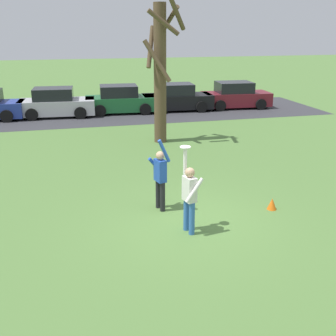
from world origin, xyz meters
TOP-DOWN VIEW (x-y plane):
  - ground_plane at (0.00, 0.00)m, footprint 120.00×120.00m
  - person_catcher at (-0.16, -0.55)m, footprint 0.49×0.58m
  - person_defender at (-0.53, 0.93)m, footprint 0.53×0.62m
  - frisbee_disc at (-0.21, -0.33)m, footprint 0.25×0.25m
  - parked_car_silver at (-3.33, 14.54)m, footprint 4.21×2.25m
  - parked_car_green at (0.30, 14.77)m, footprint 4.21×2.25m
  - parked_car_black at (3.63, 14.69)m, footprint 4.21×2.25m
  - parked_car_maroon at (7.38, 14.65)m, footprint 4.21×2.25m
  - parking_strip at (-1.67, 14.56)m, footprint 27.60×6.40m
  - bare_tree_tall at (1.09, 7.86)m, footprint 1.89×1.84m
  - field_cone_orange at (2.43, 0.18)m, footprint 0.26×0.26m

SIDE VIEW (x-z plane):
  - ground_plane at x=0.00m, z-range 0.00..0.00m
  - parking_strip at x=-1.67m, z-range 0.00..0.01m
  - field_cone_orange at x=2.43m, z-range 0.00..0.32m
  - parked_car_silver at x=-3.33m, z-range -0.07..1.52m
  - parked_car_green at x=0.30m, z-range -0.07..1.52m
  - parked_car_black at x=3.63m, z-range -0.07..1.52m
  - parked_car_maroon at x=7.38m, z-range -0.07..1.52m
  - person_defender at x=-0.53m, z-range -0.04..2.00m
  - person_catcher at x=-0.16m, z-range -0.06..2.02m
  - frisbee_disc at x=-0.21m, z-range 2.08..2.10m
  - bare_tree_tall at x=1.09m, z-range 0.01..6.20m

